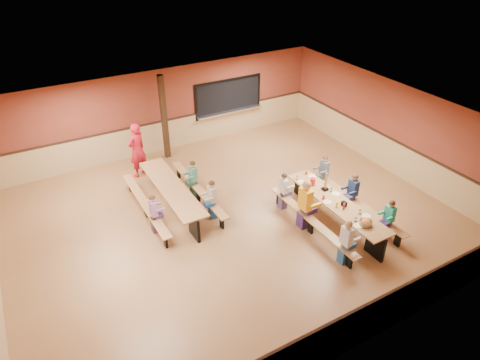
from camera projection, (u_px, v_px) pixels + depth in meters
ground at (231, 219)px, 12.24m from camera, size 12.00×12.00×0.00m
room_envelope at (231, 199)px, 11.88m from camera, size 12.04×10.04×3.02m
kitchen_pass_through at (228, 98)px, 16.22m from camera, size 2.78×0.28×1.38m
structural_post at (164, 118)px, 14.63m from camera, size 0.18×0.18×3.00m
cafeteria_table_main at (336, 208)px, 11.78m from camera, size 1.91×3.70×0.74m
cafeteria_table_second at (172, 193)px, 12.43m from camera, size 1.91×3.70×0.74m
seated_child_white_left at (346, 242)px, 10.40m from camera, size 0.39×0.32×1.25m
seated_adult_yellow at (305, 205)px, 11.57m from camera, size 0.49×0.40×1.46m
seated_child_grey_left at (283, 191)px, 12.40m from camera, size 0.35×0.28×1.16m
seated_child_teal_right at (389, 219)px, 11.26m from camera, size 0.34×0.28×1.16m
seated_child_navy_right at (352, 193)px, 12.27m from camera, size 0.38×0.31×1.23m
seated_child_char_right at (324, 173)px, 13.24m from camera, size 0.36×0.30×1.20m
seated_child_purple_sec at (154, 214)px, 11.46m from camera, size 0.35×0.28×1.16m
seated_child_green_sec at (194, 179)px, 12.95m from camera, size 0.36×0.30×1.19m
seated_child_tan_sec at (212, 200)px, 12.00m from camera, size 0.37×0.30×1.20m
standing_woman at (137, 150)px, 13.84m from camera, size 0.81×0.71×1.86m
punch_pitcher at (312, 182)px, 12.33m from camera, size 0.16×0.16×0.22m
chip_bowl at (366, 223)px, 10.75m from camera, size 0.32×0.32×0.15m
napkin_dispenser at (344, 204)px, 11.47m from camera, size 0.10×0.14×0.13m
condiment_mustard at (337, 204)px, 11.42m from camera, size 0.06×0.06×0.17m
condiment_ketchup at (344, 206)px, 11.34m from camera, size 0.06×0.06×0.17m
table_paddle at (325, 186)px, 12.10m from camera, size 0.16×0.16×0.56m
place_settings at (337, 200)px, 11.64m from camera, size 0.65×3.30×0.11m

